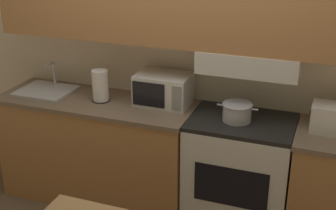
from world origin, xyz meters
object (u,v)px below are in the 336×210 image
(stove_range, at_px, (239,174))
(cooking_pot, at_px, (237,111))
(toaster, at_px, (333,119))
(paper_towel_roll, at_px, (100,86))
(microwave, at_px, (164,89))
(sink_basin, at_px, (46,90))

(stove_range, distance_m, cooking_pot, 0.52)
(cooking_pot, relative_size, toaster, 0.98)
(cooking_pot, relative_size, paper_towel_roll, 1.18)
(stove_range, height_order, paper_towel_roll, paper_towel_roll)
(stove_range, relative_size, microwave, 2.14)
(sink_basin, bearing_deg, paper_towel_roll, -0.42)
(cooking_pot, distance_m, sink_basin, 1.62)
(cooking_pot, bearing_deg, stove_range, 26.88)
(cooking_pot, height_order, microwave, microwave)
(toaster, bearing_deg, cooking_pot, -176.57)
(sink_basin, bearing_deg, toaster, 0.67)
(cooking_pot, bearing_deg, paper_towel_roll, 179.55)
(stove_range, distance_m, sink_basin, 1.73)
(cooking_pot, xyz_separation_m, microwave, (-0.61, 0.12, 0.05))
(stove_range, xyz_separation_m, sink_basin, (-1.66, -0.01, 0.46))
(cooking_pot, xyz_separation_m, paper_towel_roll, (-1.10, 0.01, 0.05))
(sink_basin, relative_size, paper_towel_roll, 1.75)
(paper_towel_roll, bearing_deg, cooking_pot, -0.45)
(cooking_pot, xyz_separation_m, sink_basin, (-1.62, 0.01, -0.05))
(toaster, bearing_deg, microwave, 176.49)
(microwave, height_order, paper_towel_roll, paper_towel_roll)
(stove_range, xyz_separation_m, cooking_pot, (-0.04, -0.02, 0.52))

